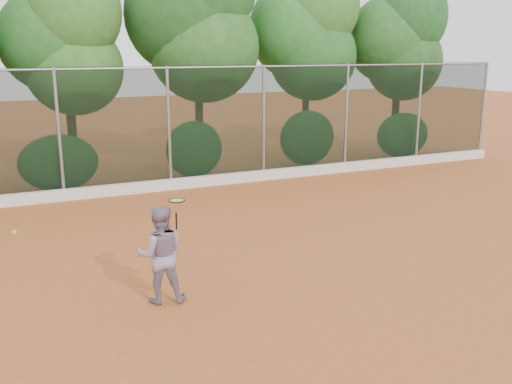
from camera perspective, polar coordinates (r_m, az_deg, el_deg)
name	(u,v)px	position (r m, az deg, el deg)	size (l,w,h in m)	color
ground	(278,269)	(10.65, 2.25, -7.74)	(80.00, 80.00, 0.00)	#AA5628
concrete_curb	(173,184)	(16.70, -8.32, 0.78)	(24.00, 0.20, 0.30)	silver
tennis_player	(160,254)	(9.22, -9.54, -6.18)	(0.77, 0.60, 1.59)	gray
chainlink_fence	(169,125)	(16.57, -8.70, 6.67)	(24.09, 0.09, 3.50)	black
foliage_backdrop	(130,34)	(18.23, -12.51, 15.19)	(23.70, 3.63, 7.55)	#47321B
tennis_racket	(177,203)	(8.94, -7.94, -1.09)	(0.35, 0.35, 0.50)	black
tennis_ball_in_flight	(14,232)	(8.70, -23.01, -3.72)	(0.06, 0.06, 0.06)	#C2E032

